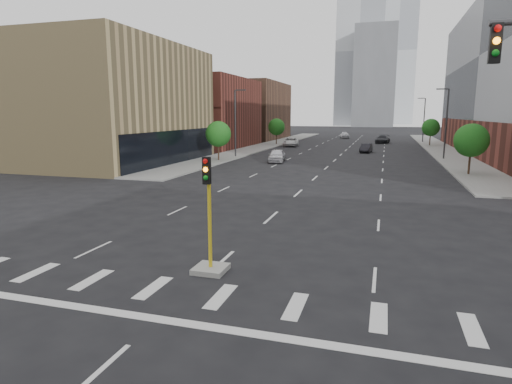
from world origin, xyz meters
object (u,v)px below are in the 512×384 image
at_px(car_far_left, 291,142).
at_px(car_deep_right, 383,139).
at_px(car_near_left, 277,155).
at_px(car_distant, 345,135).
at_px(car_mid_right, 366,148).
at_px(median_traffic_signal, 210,247).

relative_size(car_far_left, car_deep_right, 1.05).
distance_m(car_near_left, car_distant, 54.76).
bearing_deg(car_deep_right, car_near_left, -97.88).
relative_size(car_deep_right, car_distant, 1.15).
bearing_deg(car_deep_right, car_mid_right, -86.23).
height_order(median_traffic_signal, car_deep_right, median_traffic_signal).
xyz_separation_m(car_far_left, car_distant, (7.06, 28.73, 0.01)).
bearing_deg(car_distant, car_deep_right, -69.72).
xyz_separation_m(median_traffic_signal, car_distant, (-3.44, 91.75, -0.15)).
bearing_deg(median_traffic_signal, car_deep_right, 85.80).
distance_m(median_traffic_signal, car_distant, 91.81).
bearing_deg(car_near_left, car_distant, 78.61).
distance_m(median_traffic_signal, car_mid_right, 53.91).
xyz_separation_m(car_near_left, car_distant, (3.24, 54.67, 0.01)).
distance_m(median_traffic_signal, car_deep_right, 76.35).
height_order(car_far_left, car_distant, car_distant).
height_order(median_traffic_signal, car_distant, median_traffic_signal).
bearing_deg(car_near_left, car_deep_right, 64.57).
relative_size(car_near_left, car_deep_right, 0.86).
xyz_separation_m(car_near_left, car_mid_right, (10.01, 16.73, -0.12)).
height_order(car_mid_right, car_distant, car_distant).
relative_size(car_near_left, car_mid_right, 1.13).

